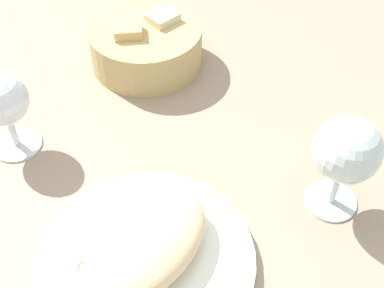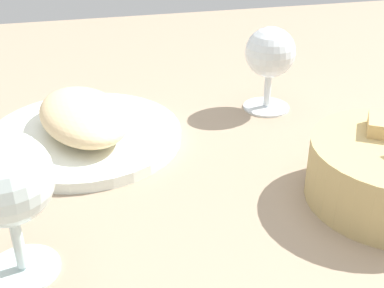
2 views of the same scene
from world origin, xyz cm
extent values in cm
cube|color=gray|center=(0.00, 0.00, -1.00)|extent=(140.00, 140.00, 2.00)
cylinder|color=white|center=(-10.71, -12.87, 0.70)|extent=(24.95, 24.95, 1.40)
ellipsoid|color=beige|center=(-10.71, -12.87, 3.63)|extent=(19.24, 14.32, 4.47)
cone|color=#427E3B|center=(-15.94, -10.39, 2.13)|extent=(3.74, 3.74, 1.47)
cube|color=tan|center=(7.31, 18.50, 6.13)|extent=(5.60, 5.45, 4.24)
cylinder|color=silver|center=(12.78, -19.68, 0.30)|extent=(6.57, 6.57, 0.60)
cylinder|color=silver|center=(12.78, -19.68, 3.19)|extent=(1.00, 1.00, 5.19)
sphere|color=silver|center=(12.78, -19.68, 9.79)|extent=(8.00, 8.00, 8.00)
cylinder|color=silver|center=(-14.82, 13.67, 0.30)|extent=(6.76, 6.76, 0.60)
cylinder|color=silver|center=(-14.82, 13.67, 2.81)|extent=(1.00, 1.00, 4.42)
sphere|color=silver|center=(-14.82, 13.67, 8.59)|extent=(7.14, 7.14, 7.14)
camera|label=1|loc=(-24.20, -39.23, 51.23)|focal=46.54mm
camera|label=2|loc=(50.68, -13.11, 32.57)|focal=48.67mm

